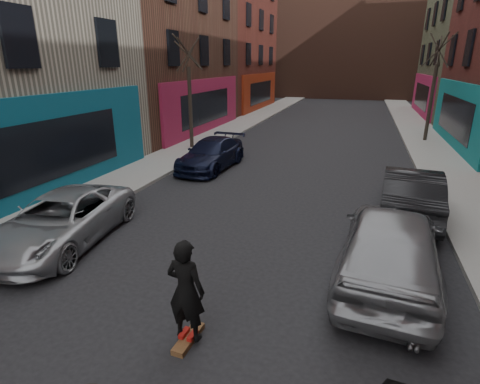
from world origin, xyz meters
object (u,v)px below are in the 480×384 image
Objects in this scene: tree_left_far at (189,85)px; tree_right_far at (434,80)px; parked_right_end at (410,192)px; skateboard at (189,338)px; parked_right_far at (390,244)px; parked_left_end at (211,154)px; skateboarder at (186,291)px; parked_left_far at (61,220)px.

tree_left_far is 13.78m from tree_right_far.
parked_right_end is 8.27m from skateboard.
parked_left_end is at bearing -41.10° from parked_right_far.
skateboard is (-6.13, -19.73, -3.48)m from tree_right_far.
tree_left_far reaches higher than parked_right_far.
skateboarder is (-3.26, -3.09, 0.15)m from parked_right_far.
skateboard is at bearing -34.58° from parked_left_far.
parked_left_end is at bearing -53.07° from tree_left_far.
parked_right_far is (7.93, 0.73, 0.20)m from parked_left_far.
parked_right_end is at bearing -116.34° from skateboarder.
parked_left_end reaches higher than parked_left_far.
parked_right_far is 6.19× the size of skateboard.
parked_right_end is (10.33, -6.55, -2.63)m from tree_left_far.
skateboard is at bearing -66.70° from parked_left_end.
parked_right_far is (9.53, -10.64, -2.54)m from tree_left_far.
tree_right_far is at bearing -94.77° from parked_right_far.
tree_right_far is at bearing -95.16° from parked_right_end.
skateboard is (4.67, -2.36, -0.60)m from parked_left_far.
tree_left_far is 0.96× the size of tree_right_far.
skateboarder is (-4.06, -7.18, 0.24)m from parked_right_end.
parked_right_end is at bearing -96.07° from parked_right_far.
skateboarder reaches higher than skateboard.
parked_right_end is 8.25m from skateboarder.
parked_left_far is at bearing 156.35° from skateboard.
parked_right_end is (8.73, 4.81, 0.11)m from parked_left_far.
skateboarder is at bearing -65.44° from tree_left_far.
parked_left_far is 5.25m from skateboarder.
parked_right_end is at bearing 21.09° from parked_left_far.
tree_right_far is 1.52× the size of parked_left_end.
tree_right_far is 1.37× the size of parked_right_far.
skateboarder is (3.77, -10.39, 0.34)m from parked_left_end.
parked_right_end is 5.70× the size of skateboard.
parked_left_far is at bearing -93.07° from parked_left_end.
parked_right_end reaches higher than skateboard.
parked_right_far is at bearing -133.38° from skateboarder.
tree_right_far is at bearing 75.90° from skateboard.
tree_left_far is 15.28m from skateboarder.
parked_left_far is (-10.80, -17.37, -2.88)m from tree_right_far.
parked_left_end is 11.06m from skateboarder.
tree_left_far is 11.80m from parked_left_far.
parked_left_end is 5.60× the size of skateboard.
parked_right_far is at bearing -2.53° from parked_left_far.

